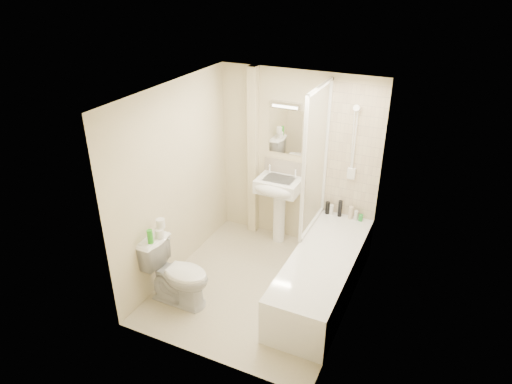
% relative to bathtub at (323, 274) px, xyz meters
% --- Properties ---
extents(floor, '(2.50, 2.50, 0.00)m').
position_rel_bathtub_xyz_m(floor, '(-0.75, -0.20, -0.29)').
color(floor, beige).
rests_on(floor, ground).
extents(wall_back, '(2.20, 0.02, 2.40)m').
position_rel_bathtub_xyz_m(wall_back, '(-0.75, 1.05, 0.91)').
color(wall_back, beige).
rests_on(wall_back, ground).
extents(wall_left, '(0.02, 2.50, 2.40)m').
position_rel_bathtub_xyz_m(wall_left, '(-1.85, -0.20, 0.91)').
color(wall_left, beige).
rests_on(wall_left, ground).
extents(wall_right, '(0.02, 2.50, 2.40)m').
position_rel_bathtub_xyz_m(wall_right, '(0.35, -0.20, 0.91)').
color(wall_right, beige).
rests_on(wall_right, ground).
extents(ceiling, '(2.20, 2.50, 0.02)m').
position_rel_bathtub_xyz_m(ceiling, '(-0.75, -0.20, 2.11)').
color(ceiling, white).
rests_on(ceiling, wall_back).
extents(tile_back, '(0.70, 0.01, 1.75)m').
position_rel_bathtub_xyz_m(tile_back, '(0.00, 1.04, 1.14)').
color(tile_back, beige).
rests_on(tile_back, wall_back).
extents(tile_right, '(0.01, 2.10, 1.75)m').
position_rel_bathtub_xyz_m(tile_right, '(0.34, 0.00, 1.14)').
color(tile_right, beige).
rests_on(tile_right, wall_right).
extents(pipe_boxing, '(0.12, 0.12, 2.40)m').
position_rel_bathtub_xyz_m(pipe_boxing, '(-1.37, 0.99, 0.91)').
color(pipe_boxing, beige).
rests_on(pipe_boxing, ground).
extents(splashback, '(0.60, 0.02, 0.30)m').
position_rel_bathtub_xyz_m(splashback, '(-0.92, 1.04, 0.74)').
color(splashback, beige).
rests_on(splashback, wall_back).
extents(mirror, '(0.46, 0.01, 0.60)m').
position_rel_bathtub_xyz_m(mirror, '(-0.92, 1.04, 1.29)').
color(mirror, white).
rests_on(mirror, wall_back).
extents(strip_light, '(0.42, 0.07, 0.07)m').
position_rel_bathtub_xyz_m(strip_light, '(-0.92, 1.02, 1.66)').
color(strip_light, silver).
rests_on(strip_light, wall_back).
extents(bathtub, '(0.70, 2.10, 0.55)m').
position_rel_bathtub_xyz_m(bathtub, '(0.00, 0.00, 0.00)').
color(bathtub, white).
rests_on(bathtub, ground).
extents(shower_screen, '(0.04, 0.92, 1.80)m').
position_rel_bathtub_xyz_m(shower_screen, '(-0.35, 0.60, 1.16)').
color(shower_screen, white).
rests_on(shower_screen, bathtub).
extents(shower_fixture, '(0.10, 0.16, 0.99)m').
position_rel_bathtub_xyz_m(shower_fixture, '(-0.00, 0.99, 1.26)').
color(shower_fixture, white).
rests_on(shower_fixture, wall_back).
extents(pedestal_sink, '(0.58, 0.52, 1.12)m').
position_rel_bathtub_xyz_m(pedestal_sink, '(-0.92, 0.81, 0.50)').
color(pedestal_sink, white).
rests_on(pedestal_sink, ground).
extents(bottle_black_a, '(0.06, 0.06, 0.17)m').
position_rel_bathtub_xyz_m(bottle_black_a, '(-0.26, 0.96, 0.35)').
color(bottle_black_a, black).
rests_on(bottle_black_a, bathtub).
extents(bottle_white_a, '(0.05, 0.05, 0.14)m').
position_rel_bathtub_xyz_m(bottle_white_a, '(-0.20, 0.96, 0.33)').
color(bottle_white_a, white).
rests_on(bottle_white_a, bathtub).
extents(bottle_black_b, '(0.05, 0.05, 0.23)m').
position_rel_bathtub_xyz_m(bottle_black_b, '(-0.09, 0.96, 0.38)').
color(bottle_black_b, black).
rests_on(bottle_black_b, bathtub).
extents(bottle_cream, '(0.06, 0.06, 0.18)m').
position_rel_bathtub_xyz_m(bottle_cream, '(0.06, 0.96, 0.35)').
color(bottle_cream, beige).
rests_on(bottle_cream, bathtub).
extents(bottle_white_b, '(0.05, 0.05, 0.13)m').
position_rel_bathtub_xyz_m(bottle_white_b, '(0.13, 0.96, 0.33)').
color(bottle_white_b, silver).
rests_on(bottle_white_b, bathtub).
extents(bottle_green, '(0.05, 0.05, 0.09)m').
position_rel_bathtub_xyz_m(bottle_green, '(0.19, 0.96, 0.31)').
color(bottle_green, green).
rests_on(bottle_green, bathtub).
extents(toilet, '(0.45, 0.77, 0.78)m').
position_rel_bathtub_xyz_m(toilet, '(-1.47, -0.82, 0.10)').
color(toilet, white).
rests_on(toilet, ground).
extents(toilet_roll_lower, '(0.10, 0.10, 0.10)m').
position_rel_bathtub_xyz_m(toilet_roll_lower, '(-1.71, -0.77, 0.54)').
color(toilet_roll_lower, white).
rests_on(toilet_roll_lower, toilet).
extents(toilet_roll_upper, '(0.10, 0.10, 0.11)m').
position_rel_bathtub_xyz_m(toilet_roll_upper, '(-1.72, -0.72, 0.65)').
color(toilet_roll_upper, white).
rests_on(toilet_roll_upper, toilet_roll_lower).
extents(green_bottle, '(0.06, 0.06, 0.16)m').
position_rel_bathtub_xyz_m(green_bottle, '(-1.73, -0.91, 0.57)').
color(green_bottle, green).
rests_on(green_bottle, toilet).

